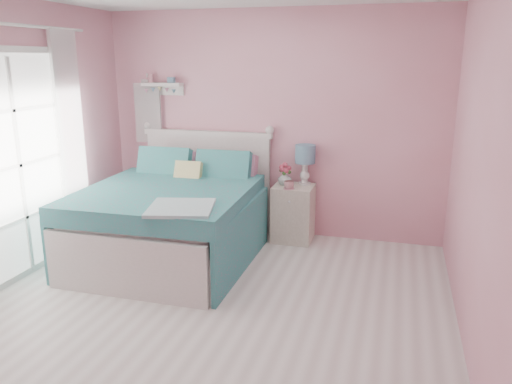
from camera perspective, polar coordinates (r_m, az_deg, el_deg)
The scene contains 12 objects.
floor at distance 4.21m, azimuth -6.26°, elevation -14.22°, with size 4.50×4.50×0.00m, color beige.
room_shell at distance 3.70m, azimuth -6.95°, elevation 7.70°, with size 4.50×4.50×4.50m.
bed at distance 5.35m, azimuth -9.29°, elevation -3.04°, with size 1.70×2.11×1.21m.
nightstand at distance 5.77m, azimuth 4.26°, elevation -2.42°, with size 0.45×0.44×0.65m.
table_lamp at distance 5.70m, azimuth 5.64°, elevation 4.01°, with size 0.23×0.23×0.46m.
vase at distance 5.69m, azimuth 3.31°, elevation 1.59°, with size 0.16×0.16×0.16m, color silver.
teacup at distance 5.53m, azimuth 3.79°, elevation 0.80°, with size 0.11×0.11×0.09m, color #BD7F85.
roses at distance 5.66m, azimuth 3.30°, elevation 2.75°, with size 0.14×0.11×0.12m.
wall_shelf at distance 6.23m, azimuth -10.59°, elevation 11.86°, with size 0.50×0.15×0.25m.
hanging_dress at distance 6.35m, azimuth -12.24°, elevation 8.80°, with size 0.34×0.03×0.72m, color white.
french_door at distance 5.18m, azimuth -25.47°, elevation 2.71°, with size 0.04×1.32×2.16m.
curtain_far at distance 5.70m, azimuth -20.33°, elevation 5.31°, with size 0.04×0.40×2.32m, color white.
Camera 1 is at (1.44, -3.38, 2.05)m, focal length 35.00 mm.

